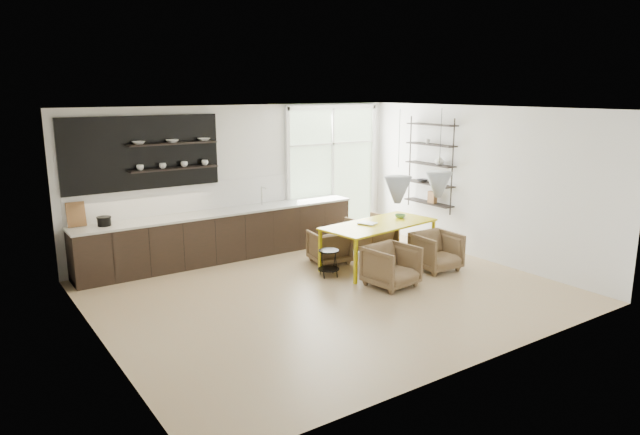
% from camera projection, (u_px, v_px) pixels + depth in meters
% --- Properties ---
extents(room, '(7.02, 6.01, 2.91)m').
position_uv_depth(room, '(321.00, 190.00, 10.05)').
color(room, tan).
rests_on(room, ground).
extents(kitchen_run, '(5.54, 0.69, 2.75)m').
position_uv_depth(kitchen_run, '(218.00, 229.00, 10.82)').
color(kitchen_run, black).
rests_on(kitchen_run, ground).
extents(right_shelving, '(0.26, 1.22, 1.90)m').
position_uv_depth(right_shelving, '(431.00, 167.00, 11.60)').
color(right_shelving, black).
rests_on(right_shelving, ground).
extents(dining_table, '(2.30, 1.26, 0.80)m').
position_uv_depth(dining_table, '(379.00, 226.00, 10.41)').
color(dining_table, '#C9B609').
rests_on(dining_table, ground).
extents(armchair_back_left, '(0.77, 0.78, 0.62)m').
position_uv_depth(armchair_back_left, '(329.00, 247.00, 10.68)').
color(armchair_back_left, brown).
rests_on(armchair_back_left, ground).
extents(armchair_back_right, '(0.87, 0.89, 0.73)m').
position_uv_depth(armchair_back_right, '(371.00, 234.00, 11.37)').
color(armchair_back_right, brown).
rests_on(armchair_back_right, ground).
extents(armchair_front_left, '(0.82, 0.84, 0.69)m').
position_uv_depth(armchair_front_left, '(391.00, 266.00, 9.39)').
color(armchair_front_left, brown).
rests_on(armchair_front_left, ground).
extents(armchair_front_right, '(0.76, 0.78, 0.69)m').
position_uv_depth(armchair_front_right, '(436.00, 251.00, 10.25)').
color(armchair_front_right, brown).
rests_on(armchair_front_right, ground).
extents(wire_stool, '(0.37, 0.37, 0.47)m').
position_uv_depth(wire_stool, '(329.00, 259.00, 9.90)').
color(wire_stool, black).
rests_on(wire_stool, ground).
extents(table_book, '(0.34, 0.38, 0.03)m').
position_uv_depth(table_book, '(364.00, 225.00, 10.24)').
color(table_book, white).
rests_on(table_book, dining_table).
extents(table_bowl, '(0.27, 0.27, 0.06)m').
position_uv_depth(table_bowl, '(400.00, 216.00, 10.85)').
color(table_bowl, '#55844A').
rests_on(table_bowl, dining_table).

